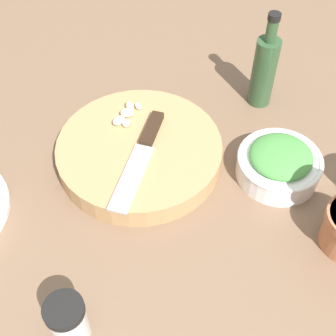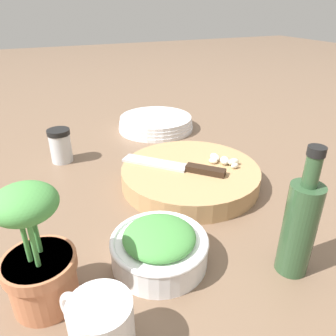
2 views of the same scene
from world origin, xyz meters
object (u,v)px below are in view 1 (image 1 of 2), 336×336
object	(u,v)px
spice_jar	(68,321)
cutting_board	(140,152)
garlic_cloves	(127,114)
oil_bottle	(264,69)
chef_knife	(142,153)
herb_bowl	(279,163)

from	to	relation	value
spice_jar	cutting_board	bearing A→B (deg)	-133.68
garlic_cloves	oil_bottle	xyz separation A→B (m)	(-0.27, 0.05, 0.03)
chef_knife	oil_bottle	world-z (taller)	oil_bottle
garlic_cloves	herb_bowl	bearing A→B (deg)	128.94
garlic_cloves	herb_bowl	xyz separation A→B (m)	(-0.18, 0.22, -0.02)
garlic_cloves	oil_bottle	bearing A→B (deg)	169.60
spice_jar	oil_bottle	world-z (taller)	oil_bottle
herb_bowl	oil_bottle	distance (m)	0.20
chef_knife	garlic_cloves	size ratio (longest dim) A/B	2.78
cutting_board	herb_bowl	world-z (taller)	herb_bowl
herb_bowl	spice_jar	xyz separation A→B (m)	(0.42, 0.09, 0.01)
chef_knife	herb_bowl	bearing A→B (deg)	-166.77
chef_knife	spice_jar	xyz separation A→B (m)	(0.22, 0.21, -0.00)
garlic_cloves	spice_jar	size ratio (longest dim) A/B	0.79
garlic_cloves	spice_jar	xyz separation A→B (m)	(0.24, 0.31, -0.01)
spice_jar	oil_bottle	size ratio (longest dim) A/B	0.42
garlic_cloves	oil_bottle	distance (m)	0.28
garlic_cloves	spice_jar	bearing A→B (deg)	52.32
cutting_board	spice_jar	distance (m)	0.33
chef_knife	garlic_cloves	world-z (taller)	garlic_cloves
cutting_board	garlic_cloves	bearing A→B (deg)	-100.12
herb_bowl	chef_knife	bearing A→B (deg)	-32.22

